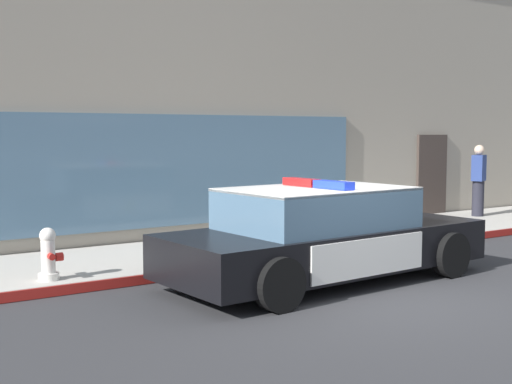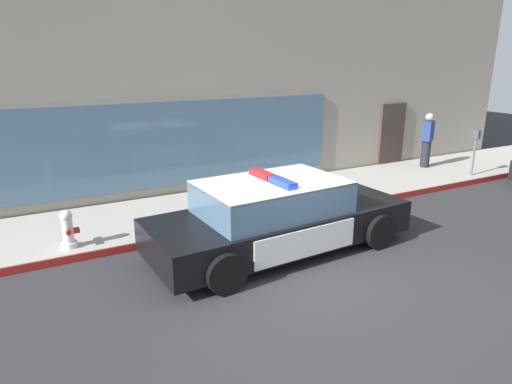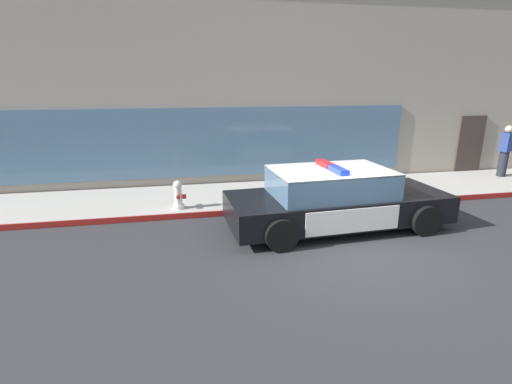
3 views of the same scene
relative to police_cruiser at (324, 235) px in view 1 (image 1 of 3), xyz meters
The scene contains 7 objects.
ground 1.26m from the police_cruiser, 96.51° to the right, with size 48.00×48.00×0.00m, color #303033.
sidewalk 2.67m from the police_cruiser, 92.65° to the left, with size 48.00×2.66×0.15m, color #B2ADA3.
curb_red_paint 1.39m from the police_cruiser, 95.49° to the left, with size 28.80×0.04×0.14m, color maroon.
storefront_building 10.15m from the police_cruiser, 92.60° to the left, with size 23.61×10.97×8.92m.
police_cruiser is the anchor object (origin of this frame).
fire_hydrant 3.88m from the police_cruiser, 155.16° to the left, with size 0.34×0.39×0.73m.
pedestrian_on_sidewalk 7.85m from the police_cruiser, 22.48° to the left, with size 0.47×0.40×1.71m.
Camera 1 is at (-6.15, -6.56, 2.18)m, focal length 47.90 mm.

